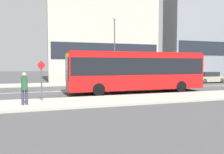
% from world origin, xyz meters
% --- Properties ---
extents(ground_plane, '(120.00, 120.00, 0.00)m').
position_xyz_m(ground_plane, '(0.00, 0.00, 0.00)').
color(ground_plane, '#444447').
extents(sidewalk_near, '(44.00, 3.50, 0.13)m').
position_xyz_m(sidewalk_near, '(0.00, -6.25, 0.07)').
color(sidewalk_near, '#B2A899').
rests_on(sidewalk_near, ground_plane).
extents(sidewalk_far, '(44.00, 3.50, 0.13)m').
position_xyz_m(sidewalk_far, '(0.00, 6.25, 0.07)').
color(sidewalk_far, '#B2A899').
rests_on(sidewalk_far, ground_plane).
extents(lane_centerline, '(41.80, 0.16, 0.01)m').
position_xyz_m(lane_centerline, '(0.00, 0.00, 0.00)').
color(lane_centerline, silver).
rests_on(lane_centerline, ground_plane).
extents(apartment_block_left_tower, '(15.72, 4.64, 15.14)m').
position_xyz_m(apartment_block_left_tower, '(5.56, 11.78, 7.56)').
color(apartment_block_left_tower, '#B7B2A3').
rests_on(apartment_block_left_tower, ground_plane).
extents(apartment_block_right_tower, '(16.71, 4.32, 17.94)m').
position_xyz_m(apartment_block_right_tower, '(24.94, 11.62, 8.96)').
color(apartment_block_right_tower, gray).
rests_on(apartment_block_right_tower, ground_plane).
extents(city_bus, '(11.63, 2.55, 3.37)m').
position_xyz_m(city_bus, '(4.64, -2.49, 1.94)').
color(city_bus, red).
rests_on(city_bus, ground_plane).
extents(parked_car_0, '(4.01, 1.77, 1.25)m').
position_xyz_m(parked_car_0, '(12.50, 3.47, 0.60)').
color(parked_car_0, '#A39E84').
rests_on(parked_car_0, ground_plane).
extents(parked_car_1, '(4.21, 1.79, 1.39)m').
position_xyz_m(parked_car_1, '(17.42, 3.58, 0.65)').
color(parked_car_1, '#A39E84').
rests_on(parked_car_1, ground_plane).
extents(pedestrian_near_stop, '(0.35, 0.34, 1.80)m').
position_xyz_m(pedestrian_near_stop, '(-3.88, -6.65, 1.16)').
color(pedestrian_near_stop, '#383347').
rests_on(pedestrian_near_stop, sidewalk_near).
extents(bus_stop_sign, '(0.44, 0.12, 2.45)m').
position_xyz_m(bus_stop_sign, '(-2.99, -5.41, 1.57)').
color(bus_stop_sign, '#4C4C51').
rests_on(bus_stop_sign, sidewalk_near).
extents(street_lamp, '(0.36, 0.36, 7.77)m').
position_xyz_m(street_lamp, '(5.14, 5.06, 4.80)').
color(street_lamp, '#4C4C51').
rests_on(street_lamp, sidewalk_far).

